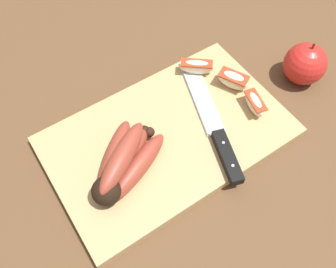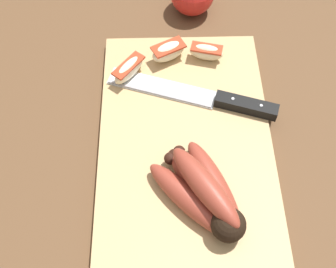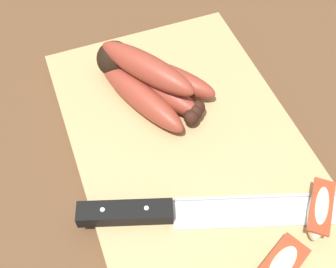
# 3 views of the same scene
# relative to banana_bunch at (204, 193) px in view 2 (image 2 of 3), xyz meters

# --- Properties ---
(ground_plane) EXTENTS (6.00, 6.00, 0.00)m
(ground_plane) POSITION_rel_banana_bunch_xyz_m (-0.09, -0.03, -0.04)
(ground_plane) COLOR brown
(cutting_board) EXTENTS (0.43, 0.26, 0.02)m
(cutting_board) POSITION_rel_banana_bunch_xyz_m (-0.10, -0.02, -0.03)
(cutting_board) COLOR tan
(cutting_board) RESTS_ON ground_plane
(banana_bunch) EXTENTS (0.16, 0.14, 0.06)m
(banana_bunch) POSITION_rel_banana_bunch_xyz_m (0.00, 0.00, 0.00)
(banana_bunch) COLOR black
(banana_bunch) RESTS_ON cutting_board
(chefs_knife) EXTENTS (0.12, 0.27, 0.02)m
(chefs_knife) POSITION_rel_banana_bunch_xyz_m (-0.17, 0.03, -0.02)
(chefs_knife) COLOR silver
(chefs_knife) RESTS_ON cutting_board
(apple_wedge_near) EXTENTS (0.05, 0.07, 0.03)m
(apple_wedge_near) POSITION_rel_banana_bunch_xyz_m (-0.26, -0.04, -0.01)
(apple_wedge_near) COLOR beige
(apple_wedge_near) RESTS_ON cutting_board
(apple_wedge_middle) EXTENTS (0.06, 0.06, 0.03)m
(apple_wedge_middle) POSITION_rel_banana_bunch_xyz_m (-0.23, -0.11, -0.01)
(apple_wedge_middle) COLOR beige
(apple_wedge_middle) RESTS_ON cutting_board
(apple_wedge_far) EXTENTS (0.03, 0.06, 0.03)m
(apple_wedge_far) POSITION_rel_banana_bunch_xyz_m (-0.26, 0.02, -0.01)
(apple_wedge_far) COLOR beige
(apple_wedge_far) RESTS_ON cutting_board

